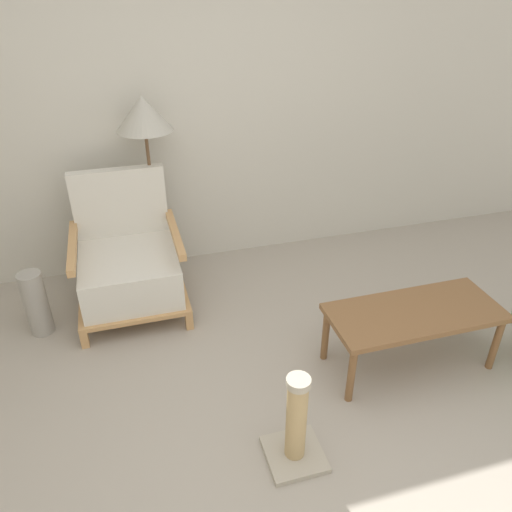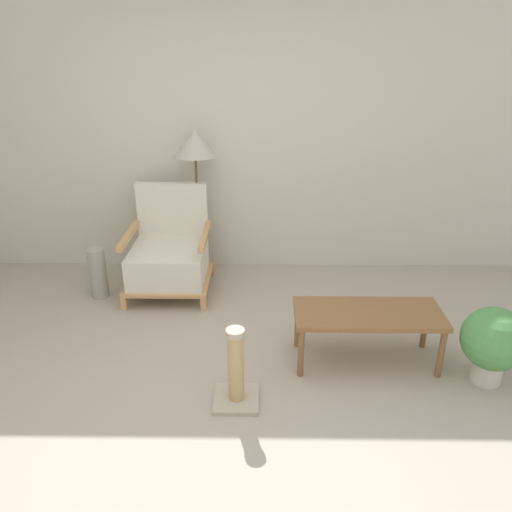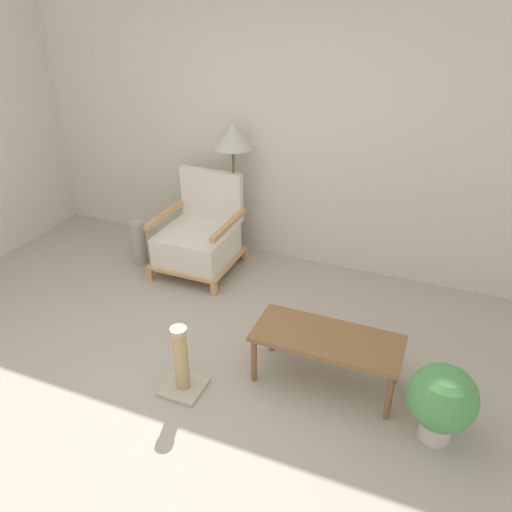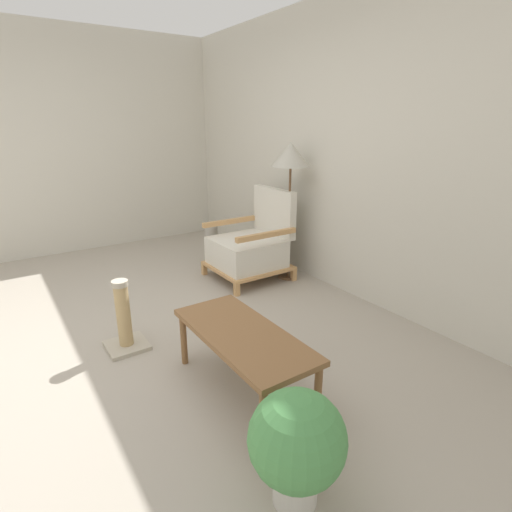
{
  "view_description": "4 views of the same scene",
  "coord_description": "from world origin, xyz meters",
  "px_view_note": "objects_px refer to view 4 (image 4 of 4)",
  "views": [
    {
      "loc": [
        -0.54,
        -1.39,
        2.19
      ],
      "look_at": [
        0.22,
        1.26,
        0.55
      ],
      "focal_mm": 35.0,
      "sensor_mm": 36.0,
      "label": 1
    },
    {
      "loc": [
        0.27,
        -2.43,
        2.16
      ],
      "look_at": [
        0.22,
        1.26,
        0.55
      ],
      "focal_mm": 35.0,
      "sensor_mm": 36.0,
      "label": 2
    },
    {
      "loc": [
        1.6,
        -2.11,
        2.58
      ],
      "look_at": [
        0.22,
        1.26,
        0.55
      ],
      "focal_mm": 35.0,
      "sensor_mm": 36.0,
      "label": 3
    },
    {
      "loc": [
        2.83,
        -0.51,
        1.61
      ],
      "look_at": [
        0.22,
        1.26,
        0.55
      ],
      "focal_mm": 28.0,
      "sensor_mm": 36.0,
      "label": 4
    }
  ],
  "objects_px": {
    "armchair": "(251,247)",
    "floor_lamp": "(291,160)",
    "vase": "(212,245)",
    "potted_plant": "(297,443)",
    "scratching_post": "(124,323)",
    "coffee_table": "(243,339)"
  },
  "relations": [
    {
      "from": "coffee_table",
      "to": "potted_plant",
      "type": "bearing_deg",
      "value": -16.17
    },
    {
      "from": "potted_plant",
      "to": "scratching_post",
      "type": "distance_m",
      "value": 1.72
    },
    {
      "from": "scratching_post",
      "to": "potted_plant",
      "type": "bearing_deg",
      "value": 7.76
    },
    {
      "from": "floor_lamp",
      "to": "armchair",
      "type": "bearing_deg",
      "value": -126.76
    },
    {
      "from": "vase",
      "to": "potted_plant",
      "type": "height_order",
      "value": "potted_plant"
    },
    {
      "from": "coffee_table",
      "to": "potted_plant",
      "type": "height_order",
      "value": "potted_plant"
    },
    {
      "from": "floor_lamp",
      "to": "coffee_table",
      "type": "bearing_deg",
      "value": -46.53
    },
    {
      "from": "floor_lamp",
      "to": "vase",
      "type": "xyz_separation_m",
      "value": [
        -0.86,
        -0.47,
        -1.02
      ]
    },
    {
      "from": "coffee_table",
      "to": "potted_plant",
      "type": "distance_m",
      "value": 0.82
    },
    {
      "from": "armchair",
      "to": "potted_plant",
      "type": "relative_size",
      "value": 1.7
    },
    {
      "from": "coffee_table",
      "to": "floor_lamp",
      "type": "bearing_deg",
      "value": 133.47
    },
    {
      "from": "potted_plant",
      "to": "scratching_post",
      "type": "xyz_separation_m",
      "value": [
        -1.7,
        -0.23,
        -0.12
      ]
    },
    {
      "from": "coffee_table",
      "to": "vase",
      "type": "xyz_separation_m",
      "value": [
        -2.22,
        0.97,
        -0.13
      ]
    },
    {
      "from": "coffee_table",
      "to": "scratching_post",
      "type": "distance_m",
      "value": 1.03
    },
    {
      "from": "coffee_table",
      "to": "vase",
      "type": "bearing_deg",
      "value": 156.5
    },
    {
      "from": "vase",
      "to": "scratching_post",
      "type": "distance_m",
      "value": 1.94
    },
    {
      "from": "floor_lamp",
      "to": "coffee_table",
      "type": "distance_m",
      "value": 2.17
    },
    {
      "from": "coffee_table",
      "to": "vase",
      "type": "relative_size",
      "value": 2.24
    },
    {
      "from": "potted_plant",
      "to": "scratching_post",
      "type": "height_order",
      "value": "potted_plant"
    },
    {
      "from": "armchair",
      "to": "scratching_post",
      "type": "height_order",
      "value": "armchair"
    },
    {
      "from": "scratching_post",
      "to": "floor_lamp",
      "type": "bearing_deg",
      "value": 103.27
    },
    {
      "from": "armchair",
      "to": "floor_lamp",
      "type": "distance_m",
      "value": 0.99
    }
  ]
}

